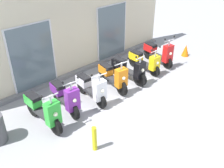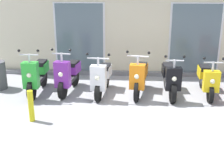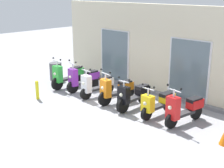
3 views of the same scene
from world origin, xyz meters
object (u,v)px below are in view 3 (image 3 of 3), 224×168
object	(u,v)px
scooter_yellow	(158,103)
scooter_red	(184,108)
scooter_purple	(83,79)
scooter_white	(97,85)
scooter_green	(67,75)
scooter_black	(134,96)
curb_bollard	(37,90)
trash_bin	(56,71)
scooter_orange	(116,90)

from	to	relation	value
scooter_yellow	scooter_red	bearing A→B (deg)	0.63
scooter_purple	scooter_white	bearing A→B (deg)	-6.89
scooter_green	scooter_red	xyz separation A→B (m)	(5.48, 0.15, -0.01)
scooter_black	scooter_yellow	size ratio (longest dim) A/B	1.07
scooter_yellow	curb_bollard	distance (m)	4.56
trash_bin	scooter_purple	bearing A→B (deg)	-4.73
scooter_purple	scooter_white	size ratio (longest dim) A/B	1.01
curb_bollard	scooter_black	bearing A→B (deg)	29.25
scooter_orange	scooter_yellow	world-z (taller)	scooter_orange
scooter_red	curb_bollard	world-z (taller)	scooter_red
scooter_white	scooter_red	world-z (taller)	scooter_red
scooter_black	scooter_orange	bearing A→B (deg)	-178.12
scooter_green	scooter_yellow	size ratio (longest dim) A/B	1.08
scooter_black	scooter_red	world-z (taller)	scooter_red
scooter_green	scooter_purple	xyz separation A→B (m)	(0.83, 0.13, -0.01)
scooter_orange	scooter_white	bearing A→B (deg)	-178.56
scooter_white	scooter_orange	size ratio (longest dim) A/B	0.97
scooter_yellow	scooter_green	bearing A→B (deg)	-178.22
scooter_white	scooter_yellow	bearing A→B (deg)	2.51
trash_bin	curb_bollard	xyz separation A→B (m)	(1.63, -2.02, -0.04)
scooter_yellow	curb_bollard	size ratio (longest dim) A/B	2.23
scooter_white	curb_bollard	size ratio (longest dim) A/B	2.19
scooter_white	scooter_black	bearing A→B (deg)	1.64
scooter_purple	scooter_red	distance (m)	4.65
scooter_green	scooter_orange	bearing A→B (deg)	0.92
scooter_white	trash_bin	world-z (taller)	scooter_white
scooter_green	trash_bin	bearing A→B (deg)	166.40
scooter_white	curb_bollard	bearing A→B (deg)	-128.53
scooter_yellow	curb_bollard	xyz separation A→B (m)	(-4.16, -1.85, -0.09)
scooter_yellow	trash_bin	bearing A→B (deg)	178.40
scooter_yellow	scooter_purple	bearing A→B (deg)	-179.84
scooter_green	scooter_purple	bearing A→B (deg)	8.99
scooter_orange	trash_bin	bearing A→B (deg)	176.29
trash_bin	curb_bollard	bearing A→B (deg)	-51.00
scooter_white	scooter_yellow	size ratio (longest dim) A/B	0.98
scooter_green	scooter_yellow	xyz separation A→B (m)	(4.54, 0.14, -0.07)
scooter_orange	scooter_red	distance (m)	2.73
scooter_black	curb_bollard	distance (m)	3.65
scooter_white	scooter_orange	bearing A→B (deg)	1.44
scooter_green	trash_bin	size ratio (longest dim) A/B	2.16
trash_bin	scooter_green	bearing A→B (deg)	-13.60
scooter_red	curb_bollard	distance (m)	5.43
scooter_black	scooter_red	distance (m)	1.92
scooter_yellow	trash_bin	distance (m)	5.80
scooter_orange	scooter_black	world-z (taller)	scooter_orange
trash_bin	scooter_yellow	bearing A→B (deg)	-1.60
scooter_purple	scooter_red	size ratio (longest dim) A/B	0.97
scooter_purple	scooter_orange	xyz separation A→B (m)	(1.92, -0.09, 0.00)
scooter_yellow	trash_bin	size ratio (longest dim) A/B	1.99
scooter_white	scooter_orange	world-z (taller)	scooter_orange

